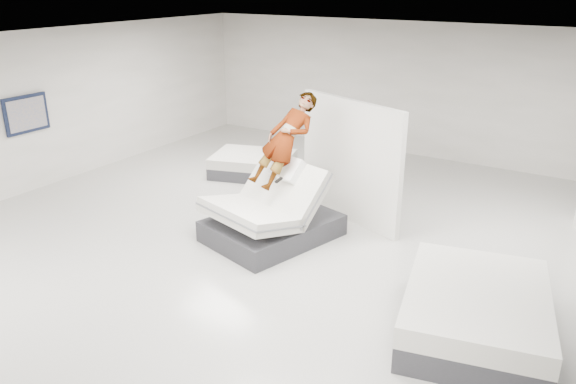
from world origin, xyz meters
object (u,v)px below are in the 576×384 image
(remote, at_px, (279,180))
(person, at_px, (285,160))
(divider_panel, at_px, (350,161))
(wall_poster, at_px, (26,114))
(flat_bed_left_far, at_px, (253,164))
(hero_bed, at_px, (271,216))
(flat_bed_right_far, at_px, (475,312))

(remote, bearing_deg, person, 122.15)
(divider_panel, bearing_deg, wall_poster, -140.81)
(remote, distance_m, flat_bed_left_far, 3.63)
(person, xyz_separation_m, wall_poster, (-5.52, -0.92, 0.27))
(hero_bed, height_order, flat_bed_left_far, hero_bed)
(remote, relative_size, wall_poster, 0.15)
(flat_bed_left_far, bearing_deg, wall_poster, -136.32)
(person, relative_size, remote, 12.46)
(flat_bed_right_far, height_order, wall_poster, wall_poster)
(remote, bearing_deg, divider_panel, 86.90)
(hero_bed, xyz_separation_m, person, (0.09, 0.33, 0.92))
(hero_bed, distance_m, divider_panel, 1.78)
(remote, height_order, wall_poster, wall_poster)
(hero_bed, bearing_deg, flat_bed_right_far, -14.33)
(hero_bed, xyz_separation_m, divider_panel, (0.72, 1.47, 0.69))
(hero_bed, relative_size, remote, 17.09)
(divider_panel, height_order, wall_poster, divider_panel)
(flat_bed_right_far, height_order, flat_bed_left_far, flat_bed_right_far)
(remote, height_order, flat_bed_right_far, remote)
(flat_bed_left_far, xyz_separation_m, wall_poster, (-3.28, -3.13, 1.36))
(person, relative_size, flat_bed_left_far, 0.86)
(hero_bed, height_order, wall_poster, wall_poster)
(remote, bearing_deg, flat_bed_left_far, 147.50)
(person, height_order, wall_poster, wall_poster)
(hero_bed, bearing_deg, divider_panel, 63.84)
(remote, bearing_deg, hero_bed, 177.36)
(remote, distance_m, divider_panel, 1.62)
(remote, relative_size, flat_bed_right_far, 0.06)
(divider_panel, distance_m, wall_poster, 6.51)
(hero_bed, xyz_separation_m, flat_bed_right_far, (3.64, -0.93, -0.10))
(wall_poster, bearing_deg, hero_bed, 6.21)
(remote, height_order, flat_bed_left_far, remote)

